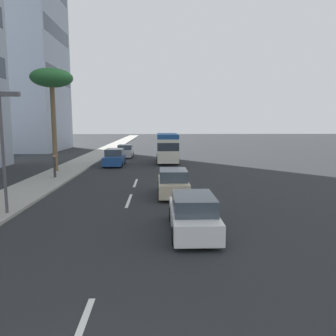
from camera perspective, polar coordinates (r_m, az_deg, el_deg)
ground_plane at (r=34.43m, az=-4.49°, el=0.62°), size 198.00×198.00×0.00m
sidewalk_right at (r=35.37m, az=-15.34°, el=0.68°), size 162.00×3.25×0.15m
lane_stripe_mid at (r=18.49m, az=-6.86°, el=-5.68°), size 3.20×0.16×0.01m
lane_stripe_far at (r=23.84m, az=-5.70°, el=-2.60°), size 3.20×0.16×0.01m
minibus_lead at (r=35.93m, az=-0.11°, el=3.72°), size 6.26×2.36×3.17m
car_second at (r=33.77m, az=-9.36°, el=1.78°), size 4.50×1.92×1.72m
car_third at (r=19.51m, az=0.90°, el=-2.66°), size 4.09×1.82×1.60m
car_fourth at (r=41.92m, az=-7.51°, el=2.91°), size 4.17×1.93×1.60m
car_fifth at (r=13.06m, az=4.40°, el=-8.08°), size 4.44×1.80×1.54m
pedestrian_mid_block at (r=26.67m, az=-19.26°, el=0.53°), size 0.37×0.30×1.75m
palm_tree at (r=30.51m, az=-19.69°, el=14.22°), size 3.56×3.56×8.82m
street_lamp at (r=16.58m, az=-26.68°, el=4.90°), size 0.24×0.97×5.60m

